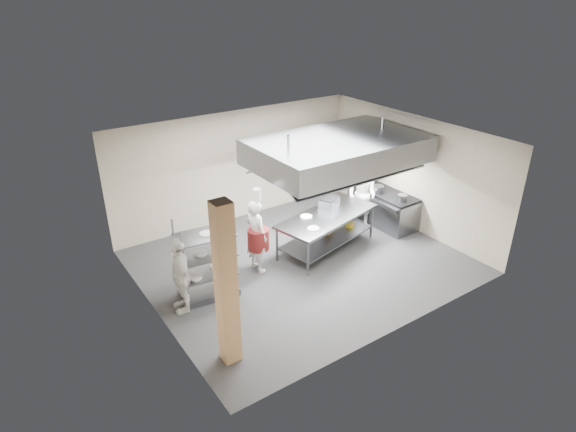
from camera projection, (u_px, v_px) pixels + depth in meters
floor at (301, 262)px, 11.31m from camera, size 7.00×7.00×0.00m
ceiling at (303, 139)px, 10.01m from camera, size 7.00×7.00×0.00m
wall_back at (236, 166)px, 12.89m from camera, size 7.00×0.00×7.00m
wall_left at (149, 248)px, 8.88m from camera, size 0.00×6.00×6.00m
wall_right at (411, 173)px, 12.44m from camera, size 0.00×6.00×6.00m
column at (226, 286)px, 7.77m from camera, size 0.30×0.30×3.00m
exhaust_hood at (338, 150)px, 11.23m from camera, size 4.00×2.50×0.60m
hood_strip_a at (306, 171)px, 10.91m from camera, size 1.60×0.12×0.04m
hood_strip_b at (365, 156)px, 11.83m from camera, size 1.60×0.12×0.04m
wall_shelf at (295, 156)px, 13.68m from camera, size 1.50×0.28×0.04m
island at (327, 232)px, 11.72m from camera, size 2.85×1.68×0.91m
island_worktop at (327, 216)px, 11.54m from camera, size 2.85×1.68×0.06m
island_undershelf at (326, 237)px, 11.79m from camera, size 2.62×1.52×0.04m
pass_rack at (206, 258)px, 9.76m from camera, size 1.24×0.81×1.76m
cooking_range at (382, 208)px, 13.07m from camera, size 0.80×2.00×0.84m
range_top at (384, 192)px, 12.87m from camera, size 0.78×1.96×0.06m
chef_head at (256, 236)px, 10.67m from camera, size 0.48×0.67×1.72m
chef_line at (362, 195)px, 12.69m from camera, size 0.79×0.95×1.77m
chef_plating at (181, 275)px, 9.35m from camera, size 0.59×1.01×1.61m
griddle at (329, 203)px, 11.85m from camera, size 0.60×0.56×0.24m
wicker_basket at (327, 230)px, 11.96m from camera, size 0.37×0.33×0.14m
stockpot at (378, 189)px, 12.73m from camera, size 0.29×0.29×0.20m
plate_stack at (207, 272)px, 9.90m from camera, size 0.28×0.28×0.05m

